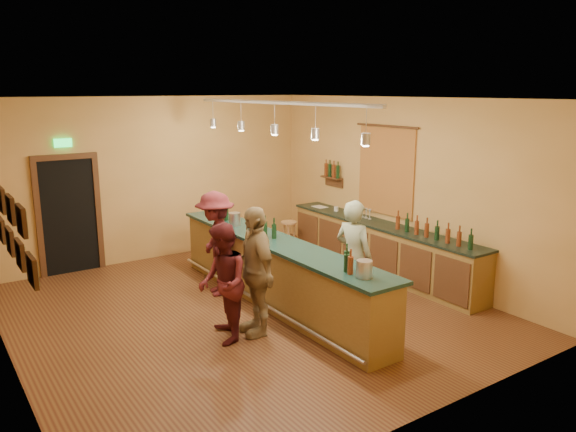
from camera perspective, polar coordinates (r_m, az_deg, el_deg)
floor at (r=8.76m, az=-4.27°, el=-9.61°), size 7.00×7.00×0.00m
ceiling at (r=8.10m, az=-4.65°, el=11.80°), size 6.50×7.00×0.02m
wall_back at (r=11.41m, az=-13.28°, el=3.71°), size 6.50×0.02×3.20m
wall_front at (r=5.63m, az=13.73°, el=-5.54°), size 6.50×0.02×3.20m
wall_left at (r=7.29m, az=-27.20°, el=-2.43°), size 0.02×7.00×3.20m
wall_right at (r=10.26m, az=11.49°, el=2.81°), size 0.02×7.00×3.20m
doorway at (r=10.99m, az=-21.38°, el=0.31°), size 1.15×0.09×2.48m
tapestry at (r=10.49m, az=9.91°, el=4.47°), size 0.03×1.40×1.60m
bottle_shelf at (r=11.59m, az=4.50°, el=4.48°), size 0.17×0.55×0.54m
picture_grid at (r=6.49m, az=-26.29°, el=-0.88°), size 0.06×2.20×0.70m
back_counter at (r=10.44m, az=9.44°, el=-3.21°), size 0.60×4.55×1.27m
tasting_bar at (r=8.81m, az=-1.29°, el=-5.24°), size 0.73×5.10×1.38m
pendant_track at (r=8.39m, az=-1.37°, el=10.39°), size 0.11×4.60×0.50m
bartender at (r=8.44m, az=6.70°, el=-4.23°), size 0.55×0.72×1.75m
customer_a at (r=7.55m, az=-6.66°, el=-6.82°), size 0.84×0.95×1.62m
customer_b at (r=7.72m, az=-3.30°, el=-5.59°), size 0.63×1.12×1.81m
customer_c at (r=9.26m, az=-7.35°, el=-2.78°), size 0.93×1.25×1.73m
bar_stool at (r=11.54m, az=0.09°, el=-1.27°), size 0.33×0.33×0.68m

